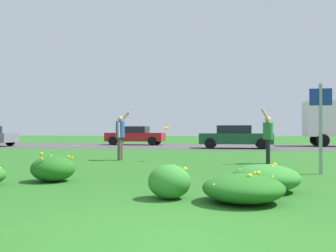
{
  "coord_description": "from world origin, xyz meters",
  "views": [
    {
      "loc": [
        0.64,
        -3.9,
        1.14
      ],
      "look_at": [
        -1.67,
        8.76,
        1.29
      ],
      "focal_mm": 40.27,
      "sensor_mm": 36.0,
      "label": 1
    }
  ],
  "objects": [
    {
      "name": "highway_strip",
      "position": [
        0.0,
        22.42,
        0.0
      ],
      "size": [
        120.0,
        9.73,
        0.01
      ],
      "primitive_type": "cube",
      "color": "#424244",
      "rests_on": "ground"
    },
    {
      "name": "daylily_clump_near_camera",
      "position": [
        -3.39,
        3.9,
        0.29
      ],
      "size": [
        0.97,
        0.97,
        0.64
      ],
      "color": "#23661E",
      "rests_on": "ground"
    },
    {
      "name": "frisbee_orange",
      "position": [
        -1.92,
        9.78,
        1.23
      ],
      "size": [
        0.25,
        0.24,
        0.11
      ],
      "color": "orange"
    },
    {
      "name": "sign_post_near_path",
      "position": [
        2.8,
        6.45,
        1.44
      ],
      "size": [
        0.56,
        0.1,
        2.36
      ],
      "color": "#93969B",
      "rests_on": "ground"
    },
    {
      "name": "daylily_clump_front_left",
      "position": [
        0.74,
        2.16,
        0.22
      ],
      "size": [
        1.29,
        1.31,
        0.48
      ],
      "color": "#23661E",
      "rests_on": "ground"
    },
    {
      "name": "car_red_center_left",
      "position": [
        -7.18,
        24.61,
        0.74
      ],
      "size": [
        4.5,
        2.0,
        1.45
      ],
      "color": "maroon",
      "rests_on": "ground"
    },
    {
      "name": "person_thrower_blue_shirt",
      "position": [
        -3.73,
        9.9,
        1.02
      ],
      "size": [
        0.51,
        0.5,
        1.87
      ],
      "color": "#2D4C9E",
      "rests_on": "ground"
    },
    {
      "name": "daylily_clump_front_center",
      "position": [
        1.17,
        3.35,
        0.25
      ],
      "size": [
        1.27,
        1.29,
        0.54
      ],
      "color": "#337F2D",
      "rests_on": "ground"
    },
    {
      "name": "highway_center_stripe",
      "position": [
        0.0,
        22.42,
        0.01
      ],
      "size": [
        120.0,
        0.16,
        0.0
      ],
      "primitive_type": "cube",
      "color": "yellow",
      "rests_on": "ground"
    },
    {
      "name": "daylily_clump_mid_center",
      "position": [
        -0.46,
        2.27,
        0.29
      ],
      "size": [
        0.72,
        0.68,
        0.57
      ],
      "color": "#337F2D",
      "rests_on": "ground"
    },
    {
      "name": "person_catcher_green_shirt",
      "position": [
        1.7,
        9.36,
        0.98
      ],
      "size": [
        0.42,
        0.5,
        1.88
      ],
      "color": "#287038",
      "rests_on": "ground"
    },
    {
      "name": "car_dark_green_center_right",
      "position": [
        0.56,
        20.23,
        0.74
      ],
      "size": [
        4.5,
        2.0,
        1.45
      ],
      "color": "#194C2D",
      "rests_on": "ground"
    },
    {
      "name": "ground_plane",
      "position": [
        0.0,
        11.21,
        0.0
      ],
      "size": [
        120.0,
        120.0,
        0.0
      ],
      "primitive_type": "plane",
      "color": "#26601E"
    }
  ]
}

